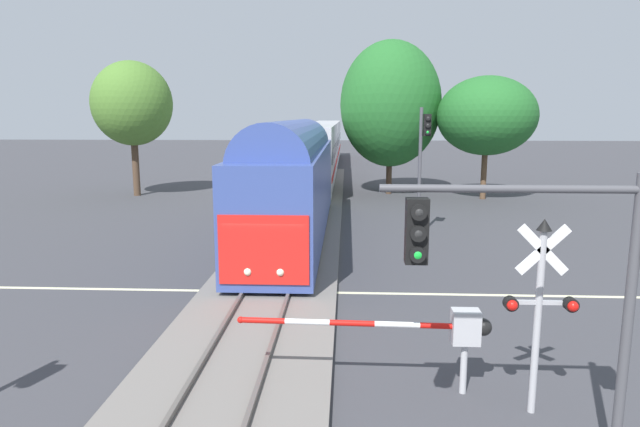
# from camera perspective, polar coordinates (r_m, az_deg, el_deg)

# --- Properties ---
(ground_plane) EXTENTS (220.00, 220.00, 0.00)m
(ground_plane) POSITION_cam_1_polar(r_m,az_deg,el_deg) (18.31, -5.21, -8.05)
(ground_plane) COLOR #3D3D42
(road_centre_stripe) EXTENTS (44.00, 0.20, 0.01)m
(road_centre_stripe) POSITION_cam_1_polar(r_m,az_deg,el_deg) (18.30, -5.21, -8.04)
(road_centre_stripe) COLOR beige
(road_centre_stripe) RESTS_ON ground
(railway_track) EXTENTS (4.40, 80.00, 0.32)m
(railway_track) POSITION_cam_1_polar(r_m,az_deg,el_deg) (18.28, -5.21, -7.76)
(railway_track) COLOR slate
(railway_track) RESTS_ON ground
(commuter_train) EXTENTS (3.04, 63.79, 5.16)m
(commuter_train) POSITION_cam_1_polar(r_m,az_deg,el_deg) (46.07, -0.30, 6.45)
(commuter_train) COLOR #384C93
(commuter_train) RESTS_ON railway_track
(crossing_gate_near) EXTENTS (5.23, 0.40, 1.80)m
(crossing_gate_near) POSITION_cam_1_polar(r_m,az_deg,el_deg) (11.77, 12.31, -11.57)
(crossing_gate_near) COLOR #B7B7BC
(crossing_gate_near) RESTS_ON ground
(crossing_signal_mast) EXTENTS (1.36, 0.44, 3.83)m
(crossing_signal_mast) POSITION_cam_1_polar(r_m,az_deg,el_deg) (11.21, 21.76, -8.05)
(crossing_signal_mast) COLOR #B2B2B7
(crossing_signal_mast) RESTS_ON ground
(traffic_signal_far_side) EXTENTS (0.53, 0.38, 6.05)m
(traffic_signal_far_side) POSITION_cam_1_polar(r_m,az_deg,el_deg) (26.18, 10.60, 6.32)
(traffic_signal_far_side) COLOR #4C4C51
(traffic_signal_far_side) RESTS_ON ground
(traffic_signal_near_right) EXTENTS (4.26, 0.38, 4.87)m
(traffic_signal_near_right) POSITION_cam_1_polar(r_m,az_deg,el_deg) (9.01, 23.50, -3.88)
(traffic_signal_near_right) COLOR #4C4C51
(traffic_signal_near_right) RESTS_ON ground
(pine_left_background) EXTENTS (5.55, 5.55, 9.42)m
(pine_left_background) POSITION_cam_1_polar(r_m,az_deg,el_deg) (41.43, -18.84, 10.68)
(pine_left_background) COLOR #4C3828
(pine_left_background) RESTS_ON ground
(oak_far_right) EXTENTS (6.63, 6.63, 8.30)m
(oak_far_right) POSITION_cam_1_polar(r_m,az_deg,el_deg) (39.26, 16.85, 9.63)
(oak_far_right) COLOR brown
(oak_far_right) RESTS_ON ground
(elm_centre_background) EXTENTS (7.19, 7.19, 10.94)m
(elm_centre_background) POSITION_cam_1_polar(r_m,az_deg,el_deg) (40.54, 7.29, 11.14)
(elm_centre_background) COLOR #4C3828
(elm_centre_background) RESTS_ON ground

